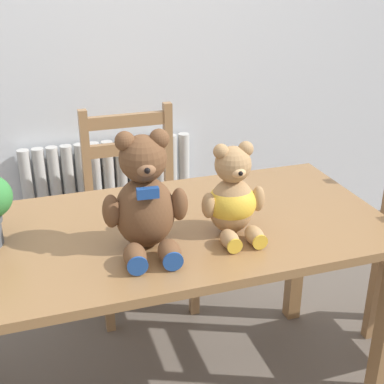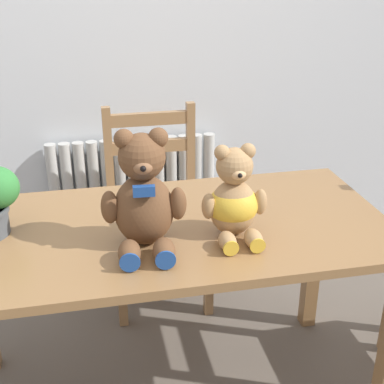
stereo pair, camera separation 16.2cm
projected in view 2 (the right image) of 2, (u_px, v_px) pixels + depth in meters
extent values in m
cube|color=silver|center=(125.00, 12.00, 2.56)|extent=(8.00, 0.04, 2.60)
cylinder|color=beige|center=(57.00, 206.00, 2.82)|extent=(0.06, 0.06, 0.68)
cylinder|color=beige|center=(70.00, 205.00, 2.83)|extent=(0.06, 0.06, 0.68)
cylinder|color=beige|center=(83.00, 204.00, 2.84)|extent=(0.06, 0.06, 0.68)
cylinder|color=beige|center=(96.00, 202.00, 2.85)|extent=(0.06, 0.06, 0.68)
cylinder|color=beige|center=(109.00, 201.00, 2.87)|extent=(0.06, 0.06, 0.68)
cylinder|color=beige|center=(122.00, 200.00, 2.88)|extent=(0.06, 0.06, 0.68)
cylinder|color=beige|center=(135.00, 199.00, 2.89)|extent=(0.06, 0.06, 0.68)
cylinder|color=beige|center=(147.00, 198.00, 2.91)|extent=(0.06, 0.06, 0.68)
cylinder|color=beige|center=(160.00, 197.00, 2.92)|extent=(0.06, 0.06, 0.68)
cylinder|color=beige|center=(172.00, 196.00, 2.93)|extent=(0.06, 0.06, 0.68)
cylinder|color=beige|center=(184.00, 195.00, 2.94)|extent=(0.06, 0.06, 0.68)
cylinder|color=beige|center=(196.00, 194.00, 2.96)|extent=(0.06, 0.06, 0.68)
cylinder|color=beige|center=(208.00, 193.00, 2.97)|extent=(0.06, 0.06, 0.68)
cube|color=beige|center=(137.00, 250.00, 3.02)|extent=(0.89, 0.10, 0.04)
cube|color=olive|center=(167.00, 229.00, 1.76)|extent=(1.48, 0.73, 0.03)
cube|color=olive|center=(313.00, 256.00, 2.32)|extent=(0.06, 0.06, 0.71)
cube|color=#997047|center=(158.00, 214.00, 2.50)|extent=(0.44, 0.45, 0.03)
cube|color=#997047|center=(209.00, 274.00, 2.45)|extent=(0.04, 0.04, 0.43)
cube|color=#997047|center=(121.00, 284.00, 2.37)|extent=(0.04, 0.04, 0.43)
cube|color=#997047|center=(191.00, 190.00, 2.72)|extent=(0.04, 0.04, 0.91)
cube|color=#997047|center=(112.00, 197.00, 2.64)|extent=(0.04, 0.04, 0.91)
cube|color=#997047|center=(149.00, 119.00, 2.52)|extent=(0.36, 0.03, 0.06)
cube|color=#997047|center=(150.00, 146.00, 2.57)|extent=(0.36, 0.03, 0.06)
ellipsoid|color=brown|center=(144.00, 210.00, 1.61)|extent=(0.19, 0.17, 0.22)
sphere|color=brown|center=(142.00, 157.00, 1.54)|extent=(0.14, 0.14, 0.14)
sphere|color=brown|center=(158.00, 138.00, 1.52)|extent=(0.06, 0.06, 0.06)
sphere|color=brown|center=(124.00, 139.00, 1.51)|extent=(0.06, 0.06, 0.06)
ellipsoid|color=#8C5F3F|center=(143.00, 167.00, 1.50)|extent=(0.06, 0.06, 0.04)
sphere|color=black|center=(143.00, 169.00, 1.47)|extent=(0.02, 0.02, 0.02)
ellipsoid|color=brown|center=(178.00, 204.00, 1.59)|extent=(0.06, 0.06, 0.10)
ellipsoid|color=brown|center=(110.00, 207.00, 1.57)|extent=(0.06, 0.06, 0.10)
ellipsoid|color=brown|center=(164.00, 251.00, 1.54)|extent=(0.07, 0.12, 0.07)
cylinder|color=#1E4793|center=(166.00, 260.00, 1.49)|extent=(0.06, 0.01, 0.06)
ellipsoid|color=brown|center=(129.00, 253.00, 1.53)|extent=(0.07, 0.12, 0.07)
cylinder|color=#1E4793|center=(130.00, 263.00, 1.48)|extent=(0.06, 0.01, 0.06)
cube|color=#1E4793|center=(144.00, 191.00, 1.50)|extent=(0.06, 0.02, 0.03)
ellipsoid|color=tan|center=(233.00, 208.00, 1.67)|extent=(0.15, 0.13, 0.18)
sphere|color=tan|center=(235.00, 166.00, 1.61)|extent=(0.11, 0.11, 0.11)
sphere|color=tan|center=(248.00, 151.00, 1.60)|extent=(0.05, 0.05, 0.05)
sphere|color=tan|center=(222.00, 153.00, 1.59)|extent=(0.05, 0.05, 0.05)
ellipsoid|color=#E5B279|center=(238.00, 174.00, 1.58)|extent=(0.05, 0.04, 0.04)
sphere|color=black|center=(240.00, 176.00, 1.56)|extent=(0.01, 0.01, 0.01)
ellipsoid|color=tan|center=(260.00, 202.00, 1.66)|extent=(0.04, 0.04, 0.09)
ellipsoid|color=tan|center=(208.00, 206.00, 1.63)|extent=(0.04, 0.04, 0.09)
ellipsoid|color=tan|center=(253.00, 239.00, 1.62)|extent=(0.06, 0.09, 0.05)
cylinder|color=gold|center=(258.00, 246.00, 1.58)|extent=(0.05, 0.01, 0.05)
ellipsoid|color=tan|center=(227.00, 241.00, 1.60)|extent=(0.06, 0.09, 0.05)
cylinder|color=gold|center=(231.00, 249.00, 1.57)|extent=(0.05, 0.01, 0.05)
ellipsoid|color=gold|center=(233.00, 205.00, 1.67)|extent=(0.16, 0.14, 0.13)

